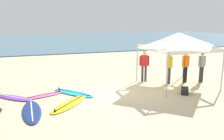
{
  "coord_description": "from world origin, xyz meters",
  "views": [
    {
      "loc": [
        -4.27,
        -10.03,
        3.36
      ],
      "look_at": [
        -0.55,
        0.6,
        1.0
      ],
      "focal_mm": 38.3,
      "sensor_mm": 36.0,
      "label": 1
    }
  ],
  "objects_px": {
    "surfboard_yellow": "(70,104)",
    "surfboard_navy": "(32,111)",
    "gear_bag_near_tent": "(185,91)",
    "canopy_tent": "(178,40)",
    "surfboard_purple": "(14,98)",
    "surfboard_cyan": "(73,93)",
    "person_yellow": "(169,65)",
    "surfboard_pink": "(45,95)",
    "person_red": "(144,64)",
    "person_grey": "(202,64)",
    "person_orange": "(186,65)"
  },
  "relations": [
    {
      "from": "surfboard_yellow",
      "to": "surfboard_navy",
      "type": "xyz_separation_m",
      "value": [
        -1.46,
        -0.34,
        -0.0
      ]
    },
    {
      "from": "surfboard_yellow",
      "to": "gear_bag_near_tent",
      "type": "height_order",
      "value": "gear_bag_near_tent"
    },
    {
      "from": "canopy_tent",
      "to": "surfboard_navy",
      "type": "bearing_deg",
      "value": -168.78
    },
    {
      "from": "surfboard_purple",
      "to": "gear_bag_near_tent",
      "type": "relative_size",
      "value": 3.04
    },
    {
      "from": "surfboard_navy",
      "to": "gear_bag_near_tent",
      "type": "distance_m",
      "value": 6.76
    },
    {
      "from": "surfboard_cyan",
      "to": "person_yellow",
      "type": "bearing_deg",
      "value": 1.41
    },
    {
      "from": "surfboard_pink",
      "to": "person_red",
      "type": "bearing_deg",
      "value": 9.39
    },
    {
      "from": "person_grey",
      "to": "gear_bag_near_tent",
      "type": "height_order",
      "value": "person_grey"
    },
    {
      "from": "surfboard_pink",
      "to": "person_orange",
      "type": "xyz_separation_m",
      "value": [
        7.46,
        -0.05,
        0.95
      ]
    },
    {
      "from": "surfboard_yellow",
      "to": "person_grey",
      "type": "distance_m",
      "value": 7.6
    },
    {
      "from": "surfboard_pink",
      "to": "person_grey",
      "type": "height_order",
      "value": "person_grey"
    },
    {
      "from": "surfboard_pink",
      "to": "person_orange",
      "type": "relative_size",
      "value": 1.11
    },
    {
      "from": "gear_bag_near_tent",
      "to": "person_grey",
      "type": "bearing_deg",
      "value": 35.25
    },
    {
      "from": "person_grey",
      "to": "surfboard_navy",
      "type": "bearing_deg",
      "value": -170.13
    },
    {
      "from": "person_red",
      "to": "surfboard_yellow",
      "type": "bearing_deg",
      "value": -152.14
    },
    {
      "from": "surfboard_cyan",
      "to": "surfboard_pink",
      "type": "xyz_separation_m",
      "value": [
        -1.29,
        0.06,
        0.0
      ]
    },
    {
      "from": "surfboard_yellow",
      "to": "person_red",
      "type": "height_order",
      "value": "person_red"
    },
    {
      "from": "person_red",
      "to": "person_orange",
      "type": "bearing_deg",
      "value": -25.03
    },
    {
      "from": "surfboard_yellow",
      "to": "surfboard_pink",
      "type": "distance_m",
      "value": 1.75
    },
    {
      "from": "surfboard_purple",
      "to": "person_orange",
      "type": "distance_m",
      "value": 8.78
    },
    {
      "from": "surfboard_navy",
      "to": "surfboard_pink",
      "type": "height_order",
      "value": "same"
    },
    {
      "from": "surfboard_purple",
      "to": "surfboard_cyan",
      "type": "height_order",
      "value": "same"
    },
    {
      "from": "person_orange",
      "to": "canopy_tent",
      "type": "bearing_deg",
      "value": -155.76
    },
    {
      "from": "surfboard_navy",
      "to": "person_orange",
      "type": "height_order",
      "value": "person_orange"
    },
    {
      "from": "canopy_tent",
      "to": "person_yellow",
      "type": "height_order",
      "value": "canopy_tent"
    },
    {
      "from": "canopy_tent",
      "to": "surfboard_yellow",
      "type": "relative_size",
      "value": 1.43
    },
    {
      "from": "surfboard_pink",
      "to": "person_grey",
      "type": "xyz_separation_m",
      "value": [
        8.32,
        -0.3,
        0.95
      ]
    },
    {
      "from": "canopy_tent",
      "to": "surfboard_navy",
      "type": "distance_m",
      "value": 7.72
    },
    {
      "from": "canopy_tent",
      "to": "person_grey",
      "type": "relative_size",
      "value": 1.86
    },
    {
      "from": "person_orange",
      "to": "person_red",
      "type": "xyz_separation_m",
      "value": [
        -2.02,
        0.94,
        0.0
      ]
    },
    {
      "from": "person_red",
      "to": "surfboard_navy",
      "type": "bearing_deg",
      "value": -155.46
    },
    {
      "from": "surfboard_purple",
      "to": "surfboard_cyan",
      "type": "bearing_deg",
      "value": -2.86
    },
    {
      "from": "surfboard_cyan",
      "to": "person_red",
      "type": "xyz_separation_m",
      "value": [
        4.14,
        0.96,
        0.95
      ]
    },
    {
      "from": "person_grey",
      "to": "gear_bag_near_tent",
      "type": "bearing_deg",
      "value": -144.75
    },
    {
      "from": "surfboard_navy",
      "to": "surfboard_yellow",
      "type": "bearing_deg",
      "value": 13.06
    },
    {
      "from": "canopy_tent",
      "to": "surfboard_pink",
      "type": "height_order",
      "value": "canopy_tent"
    },
    {
      "from": "surfboard_yellow",
      "to": "person_orange",
      "type": "height_order",
      "value": "person_orange"
    },
    {
      "from": "surfboard_purple",
      "to": "gear_bag_near_tent",
      "type": "height_order",
      "value": "gear_bag_near_tent"
    },
    {
      "from": "person_grey",
      "to": "gear_bag_near_tent",
      "type": "distance_m",
      "value": 2.76
    },
    {
      "from": "surfboard_purple",
      "to": "person_orange",
      "type": "bearing_deg",
      "value": -0.73
    },
    {
      "from": "surfboard_purple",
      "to": "gear_bag_near_tent",
      "type": "xyz_separation_m",
      "value": [
        7.45,
        -1.88,
        0.1
      ]
    },
    {
      "from": "person_red",
      "to": "surfboard_cyan",
      "type": "bearing_deg",
      "value": -166.91
    },
    {
      "from": "person_yellow",
      "to": "surfboard_purple",
      "type": "bearing_deg",
      "value": -180.0
    },
    {
      "from": "surfboard_cyan",
      "to": "person_red",
      "type": "height_order",
      "value": "person_red"
    },
    {
      "from": "surfboard_navy",
      "to": "person_grey",
      "type": "distance_m",
      "value": 9.09
    },
    {
      "from": "person_orange",
      "to": "person_red",
      "type": "relative_size",
      "value": 1.0
    },
    {
      "from": "surfboard_yellow",
      "to": "surfboard_pink",
      "type": "height_order",
      "value": "same"
    },
    {
      "from": "person_red",
      "to": "surfboard_purple",
      "type": "bearing_deg",
      "value": -172.91
    },
    {
      "from": "surfboard_cyan",
      "to": "person_orange",
      "type": "relative_size",
      "value": 1.31
    },
    {
      "from": "surfboard_navy",
      "to": "gear_bag_near_tent",
      "type": "xyz_separation_m",
      "value": [
        6.76,
        0.04,
        0.1
      ]
    }
  ]
}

